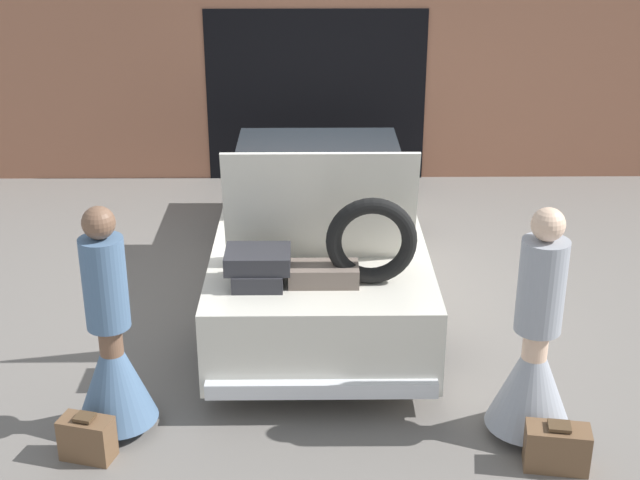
{
  "coord_description": "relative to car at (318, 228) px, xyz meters",
  "views": [
    {
      "loc": [
        -0.08,
        -7.95,
        3.83
      ],
      "look_at": [
        0.0,
        -1.27,
        1.01
      ],
      "focal_mm": 50.0,
      "sensor_mm": 36.0,
      "label": 1
    }
  ],
  "objects": [
    {
      "name": "suitcase_beside_right_person",
      "position": [
        1.6,
        -2.91,
        -0.45
      ],
      "size": [
        0.46,
        0.29,
        0.35
      ],
      "color": "brown",
      "rests_on": "ground_plane"
    },
    {
      "name": "ground_plane",
      "position": [
        0.0,
        0.0,
        -0.61
      ],
      "size": [
        40.0,
        40.0,
        0.0
      ],
      "primitive_type": "plane",
      "color": "slate"
    },
    {
      "name": "car",
      "position": [
        0.0,
        0.0,
        0.0
      ],
      "size": [
        1.84,
        4.72,
        1.82
      ],
      "color": "silver",
      "rests_on": "ground_plane"
    },
    {
      "name": "person_right",
      "position": [
        1.49,
        -2.51,
        0.02
      ],
      "size": [
        0.62,
        0.62,
        1.76
      ],
      "rotation": [
        0.0,
        0.0,
        1.49
      ],
      "color": "beige",
      "rests_on": "ground_plane"
    },
    {
      "name": "suitcase_beside_left_person",
      "position": [
        -1.64,
        -2.77,
        -0.45
      ],
      "size": [
        0.4,
        0.28,
        0.34
      ],
      "color": "brown",
      "rests_on": "ground_plane"
    },
    {
      "name": "garage_wall_back",
      "position": [
        0.0,
        3.34,
        0.78
      ],
      "size": [
        12.0,
        0.14,
        2.8
      ],
      "color": "#9E664C",
      "rests_on": "ground_plane"
    },
    {
      "name": "person_left",
      "position": [
        -1.49,
        -2.41,
        0.02
      ],
      "size": [
        0.59,
        0.59,
        1.74
      ],
      "rotation": [
        0.0,
        0.0,
        -1.34
      ],
      "color": "brown",
      "rests_on": "ground_plane"
    }
  ]
}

